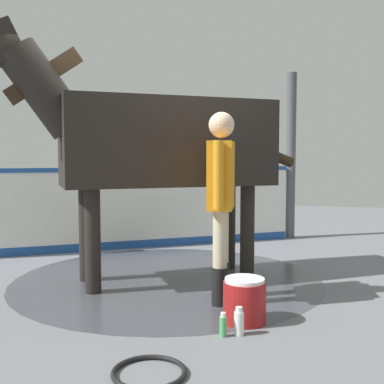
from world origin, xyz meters
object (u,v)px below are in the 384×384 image
Objects in this scene: horse at (155,142)px; bottle_shampoo at (239,322)px; bottle_spray at (223,325)px; handler at (221,192)px; wash_bucket at (244,300)px; hose_coil at (149,372)px.

horse is 2.26m from bottle_shampoo.
bottle_shampoo is 1.18× the size of bottle_spray.
horse is 1.12m from handler.
wash_bucket is 1.18m from hose_coil.
bottle_spray is 0.39× the size of hose_coil.
handler is 3.70× the size of hose_coil.
handler reaches higher than hose_coil.
bottle_shampoo is at bearing 148.03° from hose_coil.
handler is 1.89m from hose_coil.
handler is 1.26m from bottle_shampoo.
bottle_shampoo is (1.41, 1.06, -1.42)m from horse.
wash_bucket reaches higher than bottle_spray.
bottle_spray is (0.86, 0.14, -0.95)m from handler.
handler is at bearing 171.73° from hose_coil.
bottle_shampoo reaches higher than hose_coil.
bottle_shampoo is 0.92m from hose_coil.
handler is 1.03m from wash_bucket.
horse reaches higher than bottle_shampoo.
handler is 8.11× the size of bottle_shampoo.
wash_bucket is 1.99× the size of bottle_spray.
horse reaches higher than hose_coil.
handler is at bearing -170.79° from bottle_spray.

